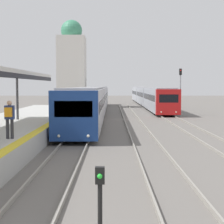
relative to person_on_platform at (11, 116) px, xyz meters
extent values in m
cube|color=black|center=(-0.05, 1.55, 1.79)|extent=(0.08, 19.49, 0.24)
cylinder|color=#47474C|center=(-2.01, 9.34, 0.46)|extent=(0.16, 0.16, 2.89)
cylinder|color=#2D2D33|center=(-0.10, 0.04, -0.56)|extent=(0.14, 0.14, 0.85)
cylinder|color=#2D2D33|center=(0.10, 0.04, -0.56)|extent=(0.14, 0.14, 0.85)
cube|color=navy|center=(0.00, 0.04, 0.16)|extent=(0.40, 0.22, 0.60)
sphere|color=tan|center=(0.00, 0.04, 0.57)|extent=(0.22, 0.22, 0.22)
cube|color=orange|center=(0.00, -0.16, 0.18)|extent=(0.30, 0.18, 0.40)
cube|color=navy|center=(2.37, 4.26, -0.32)|extent=(2.65, 0.70, 2.75)
cube|color=black|center=(2.37, 3.93, 0.07)|extent=(2.07, 0.04, 0.88)
sphere|color=#EFEACC|center=(1.58, 3.92, -1.40)|extent=(0.16, 0.16, 0.16)
sphere|color=#EFEACC|center=(3.17, 3.92, -1.40)|extent=(0.16, 0.16, 0.16)
cube|color=#B7B7BC|center=(2.37, 12.12, -0.32)|extent=(2.65, 15.01, 2.75)
cube|color=gray|center=(2.37, 12.12, 1.12)|extent=(2.33, 14.71, 0.12)
cube|color=black|center=(2.37, 12.12, -0.02)|extent=(2.67, 13.81, 0.72)
cylinder|color=black|center=(1.24, 7.24, -1.62)|extent=(0.12, 0.70, 0.70)
cylinder|color=black|center=(3.50, 7.24, -1.62)|extent=(0.12, 0.70, 0.70)
cylinder|color=black|center=(1.24, 16.99, -1.62)|extent=(0.12, 0.70, 0.70)
cylinder|color=black|center=(3.50, 16.99, -1.62)|extent=(0.12, 0.70, 0.70)
cube|color=#B7B7BC|center=(2.37, 27.48, -0.32)|extent=(2.65, 15.01, 2.75)
cube|color=gray|center=(2.37, 27.48, 1.12)|extent=(2.33, 14.71, 0.12)
cube|color=black|center=(2.37, 27.48, -0.02)|extent=(2.67, 13.81, 0.72)
cylinder|color=black|center=(1.24, 22.60, -1.62)|extent=(0.12, 0.70, 0.70)
cylinder|color=black|center=(3.50, 22.60, -1.62)|extent=(0.12, 0.70, 0.70)
cylinder|color=black|center=(1.24, 32.36, -1.62)|extent=(0.12, 0.70, 0.70)
cylinder|color=black|center=(3.50, 32.36, -1.62)|extent=(0.12, 0.70, 0.70)
cube|color=#B7B7BC|center=(2.37, 42.84, -0.32)|extent=(2.65, 15.01, 2.75)
cube|color=gray|center=(2.37, 42.84, 1.12)|extent=(2.33, 14.71, 0.12)
cube|color=black|center=(2.37, 42.84, -0.02)|extent=(2.67, 13.81, 0.72)
cylinder|color=black|center=(1.24, 37.96, -1.62)|extent=(0.12, 0.70, 0.70)
cylinder|color=black|center=(3.50, 37.96, -1.62)|extent=(0.12, 0.70, 0.70)
cylinder|color=black|center=(1.24, 47.72, -1.62)|extent=(0.12, 0.70, 0.70)
cylinder|color=black|center=(3.50, 47.72, -1.62)|extent=(0.12, 0.70, 0.70)
cube|color=red|center=(10.30, 22.62, -0.37)|extent=(2.55, 0.70, 2.66)
cube|color=black|center=(10.30, 22.29, 0.01)|extent=(1.99, 0.04, 0.85)
sphere|color=#EFEACC|center=(9.53, 22.28, -1.40)|extent=(0.16, 0.16, 0.16)
sphere|color=#EFEACC|center=(11.06, 22.28, -1.40)|extent=(0.16, 0.16, 0.16)
cube|color=#A8ADB7|center=(10.30, 30.47, -0.37)|extent=(2.55, 14.99, 2.66)
cube|color=gray|center=(10.30, 30.47, 1.03)|extent=(2.25, 14.69, 0.12)
cube|color=black|center=(10.30, 30.47, -0.07)|extent=(2.57, 13.79, 0.69)
cylinder|color=black|center=(9.21, 25.59, -1.62)|extent=(0.12, 0.70, 0.70)
cylinder|color=black|center=(11.38, 25.59, -1.62)|extent=(0.12, 0.70, 0.70)
cylinder|color=black|center=(9.21, 35.34, -1.62)|extent=(0.12, 0.70, 0.70)
cylinder|color=black|center=(11.38, 35.34, -1.62)|extent=(0.12, 0.70, 0.70)
cube|color=#A8ADB7|center=(10.30, 45.81, -0.37)|extent=(2.55, 14.99, 2.66)
cube|color=gray|center=(10.30, 45.81, 1.03)|extent=(2.25, 14.69, 0.12)
cube|color=black|center=(10.30, 45.81, -0.07)|extent=(2.57, 13.79, 0.69)
cylinder|color=black|center=(9.21, 40.93, -1.62)|extent=(0.12, 0.70, 0.70)
cylinder|color=black|center=(11.38, 40.93, -1.62)|extent=(0.12, 0.70, 0.70)
cylinder|color=black|center=(9.21, 50.68, -1.62)|extent=(0.12, 0.70, 0.70)
cylinder|color=black|center=(11.38, 50.68, -1.62)|extent=(0.12, 0.70, 0.70)
cube|color=#A8ADB7|center=(10.30, 61.15, -0.37)|extent=(2.55, 14.99, 2.66)
cube|color=gray|center=(10.30, 61.15, 1.03)|extent=(2.25, 14.69, 0.12)
cube|color=black|center=(10.30, 61.15, -0.07)|extent=(2.57, 13.79, 0.69)
cylinder|color=black|center=(9.21, 56.27, -1.62)|extent=(0.12, 0.70, 0.70)
cylinder|color=black|center=(11.38, 56.27, -1.62)|extent=(0.12, 0.70, 0.70)
cylinder|color=black|center=(9.21, 66.02, -1.62)|extent=(0.12, 0.70, 0.70)
cylinder|color=black|center=(11.38, 66.02, -1.62)|extent=(0.12, 0.70, 0.70)
cylinder|color=black|center=(4.20, -8.45, -1.35)|extent=(0.10, 0.10, 1.23)
cube|color=black|center=(4.20, -8.45, -0.55)|extent=(0.20, 0.14, 0.36)
sphere|color=green|center=(4.20, -8.54, -0.55)|extent=(0.11, 0.11, 0.11)
cylinder|color=gray|center=(12.02, 25.29, 0.62)|extent=(0.14, 0.14, 5.18)
cube|color=black|center=(12.02, 25.29, 2.86)|extent=(0.28, 0.20, 0.70)
sphere|color=red|center=(12.02, 25.17, 3.00)|extent=(0.14, 0.14, 0.14)
cube|color=silver|center=(-1.68, 41.15, 3.40)|extent=(4.19, 4.19, 10.73)
sphere|color=#3D8966|center=(-1.68, 41.15, 9.65)|extent=(3.22, 3.22, 3.22)
camera|label=1|loc=(4.45, -16.15, 1.31)|focal=60.00mm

